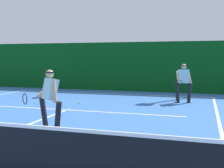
# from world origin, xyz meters

# --- Properties ---
(court_line_baseline_far) EXTENTS (10.59, 0.10, 0.01)m
(court_line_baseline_far) POSITION_xyz_m (0.00, 11.32, 0.00)
(court_line_baseline_far) COLOR white
(court_line_baseline_far) RESTS_ON ground_plane
(court_line_service) EXTENTS (8.63, 0.10, 0.01)m
(court_line_service) POSITION_xyz_m (0.00, 6.18, 0.00)
(court_line_service) COLOR white
(court_line_service) RESTS_ON ground_plane
(court_line_centre) EXTENTS (0.10, 6.40, 0.01)m
(court_line_centre) POSITION_xyz_m (0.00, 3.20, 0.00)
(court_line_centre) COLOR white
(court_line_centre) RESTS_ON ground_plane
(player_near) EXTENTS (1.19, 0.81, 1.62)m
(player_near) POSITION_xyz_m (0.89, 3.35, 0.89)
(player_near) COLOR black
(player_near) RESTS_ON ground_plane
(player_far) EXTENTS (0.78, 0.90, 1.68)m
(player_far) POSITION_xyz_m (4.00, 9.26, 0.92)
(player_far) COLOR black
(player_far) RESTS_ON ground_plane
(tennis_ball) EXTENTS (0.07, 0.07, 0.07)m
(tennis_ball) POSITION_xyz_m (-0.15, 7.70, 0.03)
(tennis_ball) COLOR #D1E033
(tennis_ball) RESTS_ON ground_plane
(back_fence_windscreen) EXTENTS (19.28, 0.12, 2.82)m
(back_fence_windscreen) POSITION_xyz_m (0.00, 12.88, 1.41)
(back_fence_windscreen) COLOR #084313
(back_fence_windscreen) RESTS_ON ground_plane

